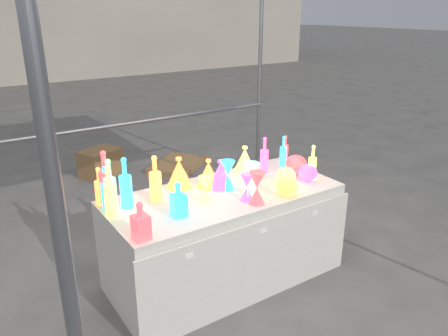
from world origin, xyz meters
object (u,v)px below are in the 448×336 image
display_table (225,236)px  globe_0 (287,187)px  hourglass_0 (257,188)px  lampshade_0 (209,173)px  bottle_0 (100,186)px  cardboard_box_closed (101,163)px

display_table → globe_0: (0.36, -0.30, 0.44)m
hourglass_0 → lampshade_0: hourglass_0 is taller
bottle_0 → lampshade_0: (0.82, -0.15, -0.03)m
display_table → cardboard_box_closed: size_ratio=3.76×
lampshade_0 → bottle_0: bearing=171.8°
globe_0 → hourglass_0: bearing=177.5°
hourglass_0 → lampshade_0: 0.48m
cardboard_box_closed → bottle_0: bearing=-131.4°
hourglass_0 → globe_0: bearing=-2.5°
cardboard_box_closed → globe_0: size_ratio=3.04×
bottle_0 → lampshade_0: size_ratio=1.25×
globe_0 → lampshade_0: (-0.39, 0.47, 0.05)m
hourglass_0 → lampshade_0: size_ratio=1.07×
cardboard_box_closed → bottle_0: size_ratio=1.73×
bottle_0 → hourglass_0: bottle_0 is taller
display_table → hourglass_0: hourglass_0 is taller
bottle_0 → hourglass_0: size_ratio=1.17×
cardboard_box_closed → globe_0: bearing=-106.0°
bottle_0 → globe_0: bottle_0 is taller
cardboard_box_closed → lampshade_0: lampshade_0 is taller
globe_0 → bottle_0: bearing=152.9°
cardboard_box_closed → globe_0: globe_0 is taller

